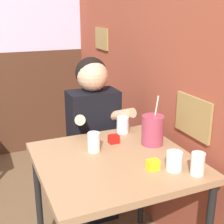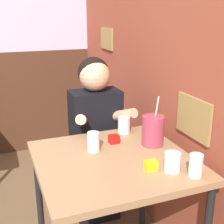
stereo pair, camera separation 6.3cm
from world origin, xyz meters
TOP-DOWN VIEW (x-y plane):
  - brick_wall_right at (1.20, 1.17)m, footprint 0.08×4.34m
  - main_table at (0.72, 0.37)m, footprint 0.81×0.78m
  - person_seated at (0.80, 0.92)m, footprint 0.42×0.41m
  - cocktail_pitcher at (0.99, 0.45)m, footprint 0.13×0.13m
  - glass_near_pitcher at (0.93, 0.14)m, footprint 0.08×0.08m
  - glass_center at (0.65, 0.50)m, footprint 0.07×0.07m
  - glass_far_side at (1.01, 0.06)m, footprint 0.07×0.07m
  - glass_by_brick at (0.91, 0.68)m, footprint 0.08×0.08m
  - condiment_ketchup at (0.79, 0.55)m, footprint 0.06×0.04m
  - condiment_mustard at (0.84, 0.18)m, footprint 0.06×0.04m

SIDE VIEW (x-z plane):
  - person_seated at x=0.80m, z-range 0.04..1.25m
  - main_table at x=0.72m, z-range 0.30..1.06m
  - condiment_ketchup at x=0.79m, z-range 0.76..0.81m
  - condiment_mustard at x=0.84m, z-range 0.76..0.81m
  - glass_near_pitcher at x=0.93m, z-range 0.76..0.85m
  - glass_by_brick at x=0.91m, z-range 0.76..0.86m
  - glass_center at x=0.65m, z-range 0.76..0.87m
  - glass_far_side at x=1.01m, z-range 0.76..0.87m
  - cocktail_pitcher at x=0.99m, z-range 0.70..0.99m
  - brick_wall_right at x=1.20m, z-range 0.00..2.70m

